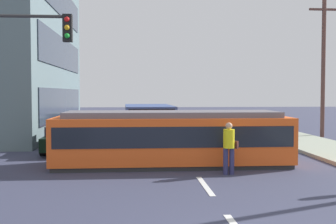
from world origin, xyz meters
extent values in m
plane|color=#373A52|center=(0.00, 10.00, 0.00)|extent=(120.00, 120.00, 0.00)
cube|color=silver|center=(0.00, 6.00, 0.01)|extent=(0.16, 2.40, 0.01)
cube|color=silver|center=(0.00, 15.41, 0.01)|extent=(0.16, 2.40, 0.01)
cube|color=silver|center=(0.00, 21.41, 0.01)|extent=(0.16, 2.40, 0.01)
cube|color=#2D3847|center=(-6.52, 21.36, 1.92)|extent=(0.06, 13.55, 1.92)
cube|color=#2D3847|center=(-6.52, 21.36, 5.12)|extent=(0.06, 13.55, 1.92)
cube|color=#2D3847|center=(-6.52, 21.36, 8.32)|extent=(0.06, 13.55, 1.92)
cube|color=#F45B1F|center=(-0.64, 9.41, 0.95)|extent=(8.39, 2.51, 1.60)
cube|color=#2D2D2D|center=(-0.64, 9.41, 0.07)|extent=(8.22, 2.39, 0.15)
cube|color=slate|center=(-0.64, 9.41, 1.85)|extent=(7.55, 2.14, 0.20)
cube|color=#1E232D|center=(-0.64, 9.41, 1.14)|extent=(8.06, 2.55, 0.71)
cube|color=#3B5085|center=(-1.24, 17.25, 1.12)|extent=(2.66, 5.50, 1.63)
cube|color=black|center=(-1.16, 14.59, 1.36)|extent=(2.25, 0.19, 0.98)
cube|color=black|center=(-1.24, 17.25, 1.41)|extent=(2.67, 4.68, 0.65)
cylinder|color=black|center=(-1.19, 15.52, 0.45)|extent=(2.58, 0.97, 0.90)
cylinder|color=black|center=(-1.29, 18.99, 0.45)|extent=(2.58, 0.97, 0.90)
cylinder|color=navy|center=(0.93, 7.58, 0.42)|extent=(0.16, 0.16, 0.85)
cylinder|color=navy|center=(1.13, 7.58, 0.42)|extent=(0.16, 0.16, 0.85)
cylinder|color=yellow|center=(1.03, 7.58, 1.15)|extent=(0.36, 0.36, 0.60)
sphere|color=tan|center=(1.03, 7.58, 1.56)|extent=(0.22, 0.22, 0.22)
cube|color=#4B2421|center=(1.25, 7.63, 0.95)|extent=(0.21, 0.21, 0.24)
cube|color=black|center=(-4.95, 13.41, 0.52)|extent=(1.87, 4.53, 0.55)
cube|color=black|center=(-4.95, 13.26, 0.99)|extent=(1.68, 2.51, 0.40)
cylinder|color=black|center=(-5.86, 14.74, 0.32)|extent=(0.24, 0.65, 0.64)
cylinder|color=black|center=(-4.12, 14.78, 0.32)|extent=(0.24, 0.65, 0.64)
cylinder|color=black|center=(-5.79, 12.05, 0.32)|extent=(0.24, 0.65, 0.64)
cylinder|color=black|center=(-4.04, 12.09, 0.32)|extent=(0.24, 0.65, 0.64)
cube|color=maroon|center=(-4.95, 18.97, 0.52)|extent=(1.87, 4.26, 0.55)
cube|color=black|center=(-4.95, 18.82, 0.99)|extent=(1.71, 2.35, 0.40)
cylinder|color=black|center=(-5.88, 20.24, 0.32)|extent=(0.23, 0.64, 0.64)
cylinder|color=black|center=(-4.04, 20.25, 0.32)|extent=(0.23, 0.64, 0.64)
cylinder|color=black|center=(-5.85, 17.69, 0.32)|extent=(0.23, 0.64, 0.64)
cylinder|color=black|center=(-4.02, 17.70, 0.32)|extent=(0.23, 0.64, 0.64)
cube|color=navy|center=(-5.67, 24.66, 0.52)|extent=(1.81, 4.15, 0.55)
cube|color=black|center=(-5.67, 24.51, 0.99)|extent=(1.63, 2.30, 0.40)
cylinder|color=black|center=(-6.49, 25.92, 0.32)|extent=(0.24, 0.65, 0.64)
cylinder|color=black|center=(-4.78, 25.88, 0.32)|extent=(0.24, 0.65, 0.64)
cylinder|color=black|center=(-6.55, 23.45, 0.32)|extent=(0.24, 0.65, 0.64)
cylinder|color=black|center=(-4.84, 23.41, 0.32)|extent=(0.24, 0.65, 0.64)
cylinder|color=#333333|center=(-5.16, 7.61, 4.95)|extent=(2.28, 0.10, 0.10)
cube|color=black|center=(-4.02, 7.61, 4.60)|extent=(0.28, 0.24, 0.84)
sphere|color=red|center=(-4.02, 7.48, 4.85)|extent=(0.16, 0.16, 0.16)
sphere|color=gold|center=(-4.02, 7.48, 4.60)|extent=(0.16, 0.16, 0.16)
sphere|color=green|center=(-4.02, 7.48, 4.35)|extent=(0.16, 0.16, 0.16)
cylinder|color=brown|center=(9.08, 18.27, 4.05)|extent=(0.24, 0.24, 8.09)
cube|color=brown|center=(9.08, 18.27, 7.49)|extent=(1.80, 0.12, 0.12)
camera|label=1|loc=(-1.94, -5.44, 2.62)|focal=44.37mm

